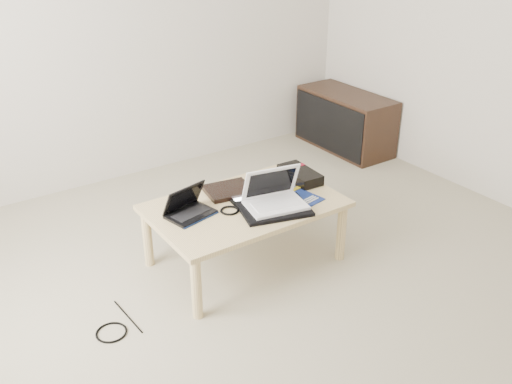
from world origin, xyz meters
TOP-DOWN VIEW (x-y plane):
  - ground at (0.00, 0.00)m, footprint 4.00×4.00m
  - coffee_table at (0.03, 0.40)m, footprint 1.10×0.70m
  - media_cabinet at (1.77, 1.45)m, footprint 0.41×0.90m
  - book at (0.03, 0.58)m, footprint 0.31×0.27m
  - netbook at (-0.31, 0.47)m, footprint 0.29×0.24m
  - tablet at (0.07, 0.42)m, footprint 0.25×0.20m
  - remote at (0.25, 0.41)m, footprint 0.09×0.20m
  - neoprene_sleeve at (0.12, 0.24)m, footprint 0.45×0.37m
  - white_laptop at (0.14, 0.27)m, footprint 0.37×0.29m
  - motherboard at (0.32, 0.29)m, footprint 0.26×0.31m
  - gpu_box at (0.49, 0.48)m, footprint 0.17×0.31m
  - cable_coil at (-0.10, 0.37)m, footprint 0.13×0.13m
  - floor_cable_coil at (-0.91, 0.23)m, footprint 0.21×0.21m
  - floor_cable_trail at (-0.78, 0.31)m, footprint 0.03×0.33m

SIDE VIEW (x-z plane):
  - ground at x=0.00m, z-range 0.00..0.00m
  - floor_cable_trail at x=-0.78m, z-range 0.00..0.01m
  - floor_cable_coil at x=-0.91m, z-range 0.00..0.01m
  - media_cabinet at x=1.77m, z-range 0.00..0.50m
  - coffee_table at x=0.03m, z-range 0.15..0.55m
  - motherboard at x=0.32m, z-range 0.40..0.41m
  - tablet at x=0.07m, z-range 0.40..0.41m
  - cable_coil at x=-0.10m, z-range 0.40..0.41m
  - remote at x=0.25m, z-range 0.40..0.42m
  - neoprene_sleeve at x=0.12m, z-range 0.40..0.42m
  - book at x=0.03m, z-range 0.40..0.43m
  - gpu_box at x=0.49m, z-range 0.40..0.47m
  - netbook at x=-0.31m, z-range 0.35..0.52m
  - white_laptop at x=0.14m, z-range 0.35..0.58m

